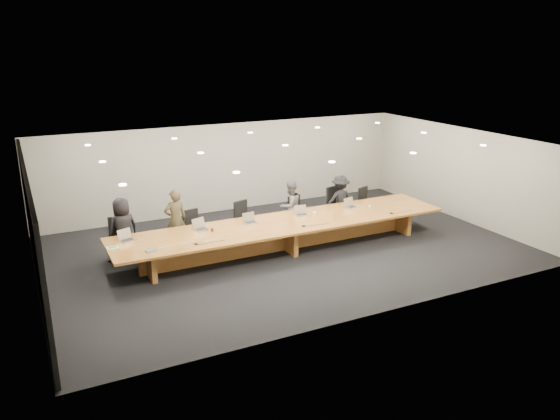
% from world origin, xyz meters
% --- Properties ---
extents(ground, '(12.00, 12.00, 0.00)m').
position_xyz_m(ground, '(0.00, 0.00, 0.00)').
color(ground, black).
rests_on(ground, ground).
extents(back_wall, '(12.00, 0.02, 2.80)m').
position_xyz_m(back_wall, '(0.00, 4.00, 1.40)').
color(back_wall, '#B9B5A8').
rests_on(back_wall, ground).
extents(left_wall_panel, '(0.08, 7.84, 2.74)m').
position_xyz_m(left_wall_panel, '(-5.94, 0.00, 1.37)').
color(left_wall_panel, black).
rests_on(left_wall_panel, ground).
extents(conference_table, '(9.00, 1.80, 0.75)m').
position_xyz_m(conference_table, '(0.00, 0.00, 0.52)').
color(conference_table, brown).
rests_on(conference_table, ground).
extents(chair_far_left, '(0.63, 0.63, 1.07)m').
position_xyz_m(chair_far_left, '(-4.02, 1.27, 0.53)').
color(chair_far_left, black).
rests_on(chair_far_left, ground).
extents(chair_left, '(0.62, 0.62, 1.03)m').
position_xyz_m(chair_left, '(-2.07, 1.17, 0.52)').
color(chair_left, black).
rests_on(chair_left, ground).
extents(chair_mid_left, '(0.68, 0.68, 1.07)m').
position_xyz_m(chair_mid_left, '(-0.59, 1.24, 0.53)').
color(chair_mid_left, black).
rests_on(chair_mid_left, ground).
extents(chair_mid_right, '(0.61, 0.61, 1.02)m').
position_xyz_m(chair_mid_right, '(1.04, 1.22, 0.51)').
color(chair_mid_right, black).
rests_on(chair_mid_right, ground).
extents(chair_right, '(0.70, 0.70, 1.14)m').
position_xyz_m(chair_right, '(2.36, 1.19, 0.57)').
color(chair_right, black).
rests_on(chair_right, ground).
extents(chair_far_right, '(0.64, 0.64, 1.00)m').
position_xyz_m(chair_far_right, '(3.44, 1.18, 0.50)').
color(chair_far_right, black).
rests_on(chair_far_right, ground).
extents(person_a, '(0.88, 0.68, 1.59)m').
position_xyz_m(person_a, '(-3.90, 1.20, 0.80)').
color(person_a, black).
rests_on(person_a, ground).
extents(person_b, '(0.61, 0.42, 1.64)m').
position_xyz_m(person_b, '(-2.55, 1.24, 0.82)').
color(person_b, '#39321F').
rests_on(person_b, ground).
extents(person_c, '(0.85, 0.74, 1.48)m').
position_xyz_m(person_c, '(0.81, 1.26, 0.74)').
color(person_c, '#5C5C5E').
rests_on(person_c, ground).
extents(person_d, '(1.02, 0.65, 1.50)m').
position_xyz_m(person_d, '(2.40, 1.13, 0.75)').
color(person_d, black).
rests_on(person_d, ground).
extents(laptop_a, '(0.42, 0.37, 0.27)m').
position_xyz_m(laptop_a, '(-3.94, 0.43, 0.89)').
color(laptop_a, tan).
rests_on(laptop_a, conference_table).
extents(laptop_b, '(0.43, 0.37, 0.29)m').
position_xyz_m(laptop_b, '(-2.13, 0.40, 0.89)').
color(laptop_b, tan).
rests_on(laptop_b, conference_table).
extents(laptop_c, '(0.36, 0.28, 0.27)m').
position_xyz_m(laptop_c, '(-0.82, 0.34, 0.88)').
color(laptop_c, tan).
rests_on(laptop_c, conference_table).
extents(laptop_d, '(0.36, 0.28, 0.26)m').
position_xyz_m(laptop_d, '(0.67, 0.34, 0.88)').
color(laptop_d, '#BEAF91').
rests_on(laptop_d, conference_table).
extents(laptop_e, '(0.40, 0.33, 0.27)m').
position_xyz_m(laptop_e, '(2.28, 0.33, 0.89)').
color(laptop_e, '#C8B299').
rests_on(laptop_e, conference_table).
extents(water_bottle, '(0.08, 0.08, 0.19)m').
position_xyz_m(water_bottle, '(-2.08, 0.13, 0.84)').
color(water_bottle, silver).
rests_on(water_bottle, conference_table).
extents(amber_mug, '(0.08, 0.08, 0.09)m').
position_xyz_m(amber_mug, '(-1.94, 0.17, 0.79)').
color(amber_mug, maroon).
rests_on(amber_mug, conference_table).
extents(paper_cup_near, '(0.10, 0.10, 0.10)m').
position_xyz_m(paper_cup_near, '(0.99, 0.20, 0.80)').
color(paper_cup_near, white).
rests_on(paper_cup_near, conference_table).
extents(paper_cup_far, '(0.08, 0.08, 0.09)m').
position_xyz_m(paper_cup_far, '(2.68, 0.05, 0.80)').
color(paper_cup_far, silver).
rests_on(paper_cup_far, conference_table).
extents(notepad, '(0.28, 0.23, 0.02)m').
position_xyz_m(notepad, '(-4.35, 0.09, 0.76)').
color(notepad, silver).
rests_on(notepad, conference_table).
extents(lime_gadget, '(0.19, 0.14, 0.03)m').
position_xyz_m(lime_gadget, '(-4.34, 0.09, 0.78)').
color(lime_gadget, '#53B02F').
rests_on(lime_gadget, notepad).
extents(av_box, '(0.25, 0.21, 0.03)m').
position_xyz_m(av_box, '(-3.62, -0.50, 0.77)').
color(av_box, '#A0A0A4').
rests_on(av_box, conference_table).
extents(mic_left, '(0.13, 0.13, 0.03)m').
position_xyz_m(mic_left, '(-2.58, -0.52, 0.76)').
color(mic_left, black).
rests_on(mic_left, conference_table).
extents(mic_center, '(0.15, 0.15, 0.03)m').
position_xyz_m(mic_center, '(0.27, -0.50, 0.77)').
color(mic_center, black).
rests_on(mic_center, conference_table).
extents(mic_right, '(0.14, 0.14, 0.03)m').
position_xyz_m(mic_right, '(2.94, -0.61, 0.77)').
color(mic_right, black).
rests_on(mic_right, conference_table).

